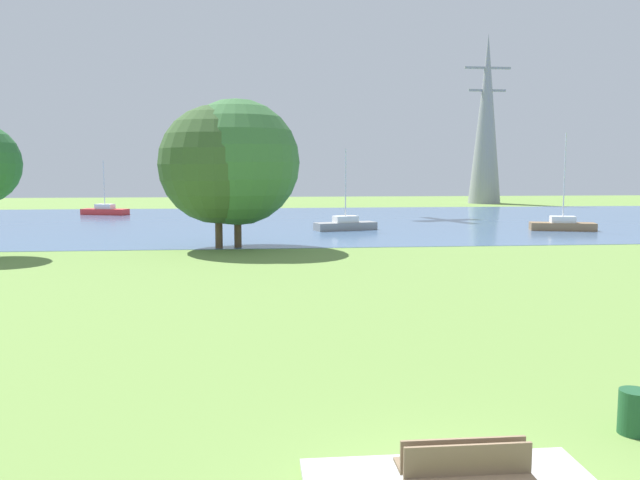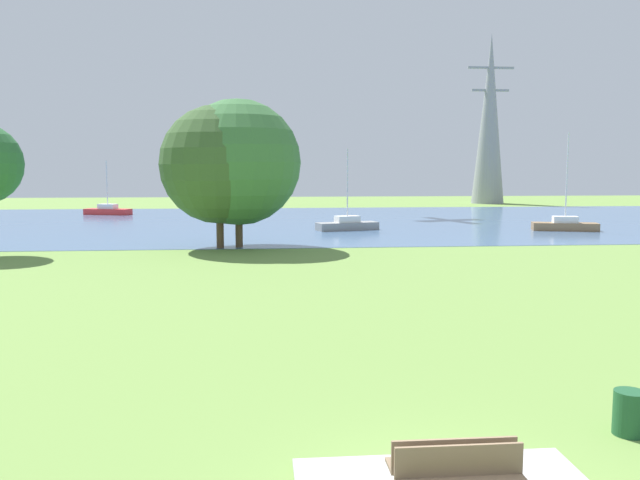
{
  "view_description": "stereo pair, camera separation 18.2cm",
  "coord_description": "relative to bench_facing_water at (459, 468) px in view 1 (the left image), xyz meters",
  "views": [
    {
      "loc": [
        -2.86,
        -8.34,
        4.74
      ],
      "look_at": [
        -0.08,
        19.66,
        1.64
      ],
      "focal_mm": 36.32,
      "sensor_mm": 36.0,
      "label": 1
    },
    {
      "loc": [
        -2.68,
        -8.36,
        4.74
      ],
      "look_at": [
        -0.08,
        19.66,
        1.64
      ],
      "focal_mm": 36.32,
      "sensor_mm": 36.0,
      "label": 2
    }
  ],
  "objects": [
    {
      "name": "ground_plane",
      "position": [
        0.0,
        21.73,
        -0.47
      ],
      "size": [
        160.0,
        160.0,
        0.0
      ],
      "primitive_type": "plane",
      "color": "olive"
    },
    {
      "name": "bench_facing_water",
      "position": [
        0.0,
        0.0,
        0.0
      ],
      "size": [
        1.8,
        0.48,
        0.89
      ],
      "color": "tan",
      "rests_on": "concrete_pad"
    },
    {
      "name": "litter_bin",
      "position": [
        3.87,
        1.97,
        -0.07
      ],
      "size": [
        0.56,
        0.56,
        0.8
      ],
      "primitive_type": "cylinder",
      "color": "#1E512D",
      "rests_on": "ground"
    },
    {
      "name": "water_surface",
      "position": [
        0.0,
        49.73,
        -0.46
      ],
      "size": [
        140.0,
        40.0,
        0.02
      ],
      "primitive_type": "cube",
      "color": "#4B6C96",
      "rests_on": "ground"
    },
    {
      "name": "sailboat_red",
      "position": [
        -18.42,
        60.1,
        -0.02
      ],
      "size": [
        5.03,
        2.9,
        5.58
      ],
      "color": "red",
      "rests_on": "water_surface"
    },
    {
      "name": "sailboat_gray",
      "position": [
        4.04,
        40.9,
        -0.01
      ],
      "size": [
        5.03,
        2.74,
        6.26
      ],
      "color": "gray",
      "rests_on": "water_surface"
    },
    {
      "name": "sailboat_brown",
      "position": [
        20.65,
        38.92,
        -0.0
      ],
      "size": [
        5.03,
        2.74,
        7.47
      ],
      "color": "brown",
      "rests_on": "water_surface"
    },
    {
      "name": "tree_mid_shore",
      "position": [
        -5.08,
        30.29,
        4.52
      ],
      "size": [
        7.01,
        7.01,
        8.5
      ],
      "color": "brown",
      "rests_on": "ground"
    },
    {
      "name": "tree_west_far",
      "position": [
        -3.96,
        30.57,
        4.65
      ],
      "size": [
        7.52,
        7.52,
        8.89
      ],
      "color": "brown",
      "rests_on": "ground"
    },
    {
      "name": "electricity_pylon",
      "position": [
        28.65,
        78.36,
        11.02
      ],
      "size": [
        6.4,
        4.4,
        22.95
      ],
      "color": "gray",
      "rests_on": "ground"
    }
  ]
}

